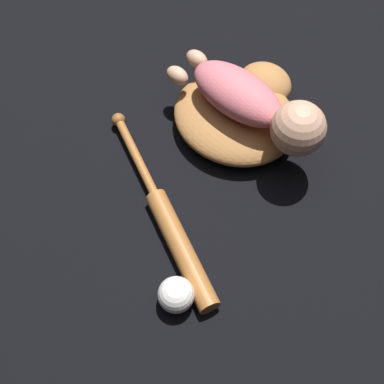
# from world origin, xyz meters

# --- Properties ---
(ground_plane) EXTENTS (6.00, 6.00, 0.00)m
(ground_plane) POSITION_xyz_m (0.00, 0.00, 0.00)
(ground_plane) COLOR black
(baseball_glove) EXTENTS (0.31, 0.33, 0.08)m
(baseball_glove) POSITION_xyz_m (0.04, 0.03, 0.04)
(baseball_glove) COLOR #A8703D
(baseball_glove) RESTS_ON ground
(baby_figure) EXTENTS (0.39, 0.16, 0.12)m
(baby_figure) POSITION_xyz_m (0.10, 0.00, 0.13)
(baby_figure) COLOR #D16670
(baby_figure) RESTS_ON baseball_glove
(baseball_bat) EXTENTS (0.44, 0.30, 0.04)m
(baseball_bat) POSITION_xyz_m (0.07, -0.30, 0.02)
(baseball_bat) COLOR #9E602D
(baseball_bat) RESTS_ON ground
(baseball) EXTENTS (0.07, 0.07, 0.07)m
(baseball) POSITION_xyz_m (0.16, -0.41, 0.04)
(baseball) COLOR white
(baseball) RESTS_ON ground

